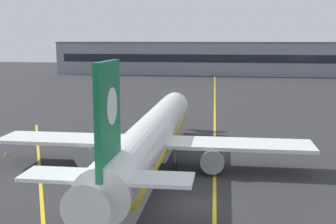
# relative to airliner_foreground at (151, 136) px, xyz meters

# --- Properties ---
(ground_plane) EXTENTS (400.00, 400.00, 0.00)m
(ground_plane) POSITION_rel_airliner_foreground_xyz_m (5.42, -9.11, -3.37)
(ground_plane) COLOR #2D2D30
(taxiway_centreline) EXTENTS (8.75, 179.82, 0.01)m
(taxiway_centreline) POSITION_rel_airliner_foreground_xyz_m (5.42, 20.89, -3.37)
(taxiway_centreline) COLOR yellow
(taxiway_centreline) RESTS_ON ground
(taxiway_lead_in_stripe) EXTENTS (26.57, 54.06, 0.01)m
(taxiway_lead_in_stripe) POSITION_rel_airliner_foreground_xyz_m (-8.58, -7.11, -3.37)
(taxiway_lead_in_stripe) COLOR yellow
(taxiway_lead_in_stripe) RESTS_ON ground
(airliner_foreground) EXTENTS (32.08, 41.45, 11.65)m
(airliner_foreground) POSITION_rel_airliner_foreground_xyz_m (0.00, 0.00, 0.00)
(airliner_foreground) COLOR white
(airliner_foreground) RESTS_ON ground
(safety_cone_by_nose_gear) EXTENTS (0.44, 0.44, 0.55)m
(safety_cone_by_nose_gear) POSITION_rel_airliner_foreground_xyz_m (0.46, 15.67, -3.11)
(safety_cone_by_nose_gear) COLOR orange
(safety_cone_by_nose_gear) RESTS_ON ground
(safety_cone_by_port_wing) EXTENTS (0.44, 0.44, 0.55)m
(safety_cone_by_port_wing) POSITION_rel_airliner_foreground_xyz_m (-17.17, 2.48, -3.11)
(safety_cone_by_port_wing) COLOR orange
(safety_cone_by_port_wing) RESTS_ON ground
(terminal_building) EXTENTS (147.36, 12.40, 11.93)m
(terminal_building) POSITION_rel_airliner_foreground_xyz_m (15.94, 119.13, 2.60)
(terminal_building) COLOR gray
(terminal_building) RESTS_ON ground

